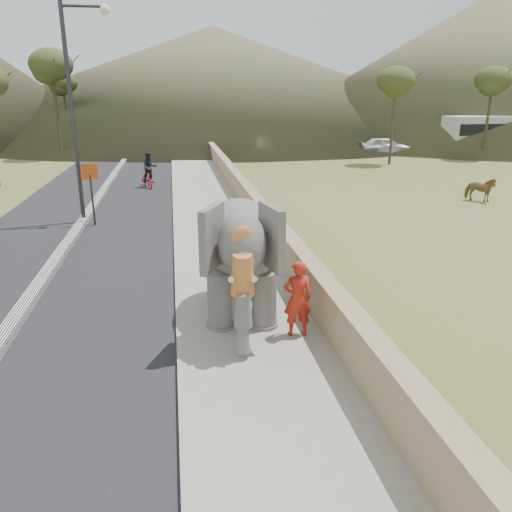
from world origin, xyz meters
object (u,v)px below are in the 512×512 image
at_px(cow, 480,189).
at_px(elephant_and_man, 242,255).
at_px(motorcyclist, 148,174).
at_px(lamppost, 79,94).

xyz_separation_m(cow, elephant_and_man, (-12.77, -10.85, 0.91)).
xyz_separation_m(cow, motorcyclist, (-15.53, 6.28, 0.18)).
relative_size(cow, elephant_and_man, 0.35).
bearing_deg(lamppost, motorcyclist, 75.31).
bearing_deg(cow, motorcyclist, 110.89).
distance_m(elephant_and_man, motorcyclist, 17.37).
bearing_deg(motorcyclist, lamppost, -104.69).
bearing_deg(elephant_and_man, lamppost, 115.88).
xyz_separation_m(lamppost, cow, (17.48, 1.14, -4.29)).
bearing_deg(cow, lamppost, 136.64).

